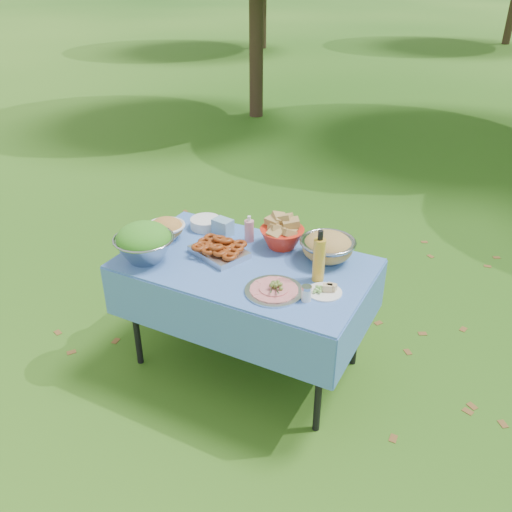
{
  "coord_description": "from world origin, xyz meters",
  "views": [
    {
      "loc": [
        1.34,
        -2.42,
        2.36
      ],
      "look_at": [
        0.07,
        0.0,
        0.82
      ],
      "focal_mm": 38.0,
      "sensor_mm": 36.0,
      "label": 1
    }
  ],
  "objects": [
    {
      "name": "picnic_table",
      "position": [
        0.0,
        0.0,
        0.38
      ],
      "size": [
        1.46,
        0.86,
        0.76
      ],
      "primitive_type": "cube",
      "color": "#83BFFD",
      "rests_on": "ground"
    },
    {
      "name": "shaker",
      "position": [
        0.47,
        -0.2,
        0.8
      ],
      "size": [
        0.06,
        0.06,
        0.09
      ],
      "primitive_type": "cylinder",
      "rotation": [
        0.0,
        0.0,
        -0.05
      ],
      "color": "white",
      "rests_on": "picnic_table"
    },
    {
      "name": "sanitizer_bottle",
      "position": [
        -0.11,
        0.25,
        0.85
      ],
      "size": [
        0.07,
        0.07,
        0.17
      ],
      "primitive_type": "cylinder",
      "rotation": [
        0.0,
        0.0,
        0.17
      ],
      "color": "pink",
      "rests_on": "picnic_table"
    },
    {
      "name": "cheese_plate",
      "position": [
        0.53,
        -0.09,
        0.79
      ],
      "size": [
        0.24,
        0.24,
        0.05
      ],
      "primitive_type": "cylinder",
      "rotation": [
        0.0,
        0.0,
        -0.32
      ],
      "color": "white",
      "rests_on": "picnic_table"
    },
    {
      "name": "salad_bowl",
      "position": [
        -0.54,
        -0.24,
        0.88
      ],
      "size": [
        0.38,
        0.38,
        0.23
      ],
      "primitive_type": null,
      "rotation": [
        0.0,
        0.0,
        -0.07
      ],
      "color": "#9B9FA4",
      "rests_on": "picnic_table"
    },
    {
      "name": "plate_stack",
      "position": [
        -0.46,
        0.29,
        0.79
      ],
      "size": [
        0.25,
        0.25,
        0.07
      ],
      "primitive_type": "cylinder",
      "rotation": [
        0.0,
        0.0,
        0.32
      ],
      "color": "white",
      "rests_on": "picnic_table"
    },
    {
      "name": "pasta_bowl_white",
      "position": [
        -0.6,
        0.05,
        0.83
      ],
      "size": [
        0.3,
        0.3,
        0.13
      ],
      "primitive_type": null,
      "rotation": [
        0.0,
        0.0,
        0.33
      ],
      "color": "white",
      "rests_on": "picnic_table"
    },
    {
      "name": "charcuterie_platter",
      "position": [
        0.29,
        -0.21,
        0.8
      ],
      "size": [
        0.39,
        0.39,
        0.07
      ],
      "primitive_type": "cylinder",
      "rotation": [
        0.0,
        0.0,
        0.27
      ],
      "color": "silver",
      "rests_on": "picnic_table"
    },
    {
      "name": "ground",
      "position": [
        0.0,
        0.0,
        0.0
      ],
      "size": [
        80.0,
        80.0,
        0.0
      ],
      "primitive_type": "plane",
      "color": "#0D3C0B",
      "rests_on": "ground"
    },
    {
      "name": "fried_tray",
      "position": [
        -0.18,
        0.01,
        0.8
      ],
      "size": [
        0.39,
        0.33,
        0.08
      ],
      "primitive_type": "cube",
      "rotation": [
        0.0,
        0.0,
        -0.36
      ],
      "color": "#BDBCC1",
      "rests_on": "picnic_table"
    },
    {
      "name": "bread_bowl",
      "position": [
        0.1,
        0.28,
        0.85
      ],
      "size": [
        0.36,
        0.36,
        0.18
      ],
      "primitive_type": null,
      "rotation": [
        0.0,
        0.0,
        -0.37
      ],
      "color": "red",
      "rests_on": "picnic_table"
    },
    {
      "name": "pasta_bowl_steel",
      "position": [
        0.41,
        0.26,
        0.85
      ],
      "size": [
        0.42,
        0.42,
        0.17
      ],
      "primitive_type": null,
      "rotation": [
        0.0,
        0.0,
        0.35
      ],
      "color": "#9B9FA4",
      "rests_on": "picnic_table"
    },
    {
      "name": "oil_bottle",
      "position": [
        0.45,
        0.02,
        0.91
      ],
      "size": [
        0.08,
        0.08,
        0.31
      ],
      "primitive_type": "cylinder",
      "rotation": [
        0.0,
        0.0,
        0.17
      ],
      "color": "gold",
      "rests_on": "picnic_table"
    },
    {
      "name": "wipes_box",
      "position": [
        -0.3,
        0.24,
        0.82
      ],
      "size": [
        0.13,
        0.11,
        0.11
      ],
      "primitive_type": "cube",
      "rotation": [
        0.0,
        0.0,
        -0.17
      ],
      "color": "#7AA9CB",
      "rests_on": "picnic_table"
    }
  ]
}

